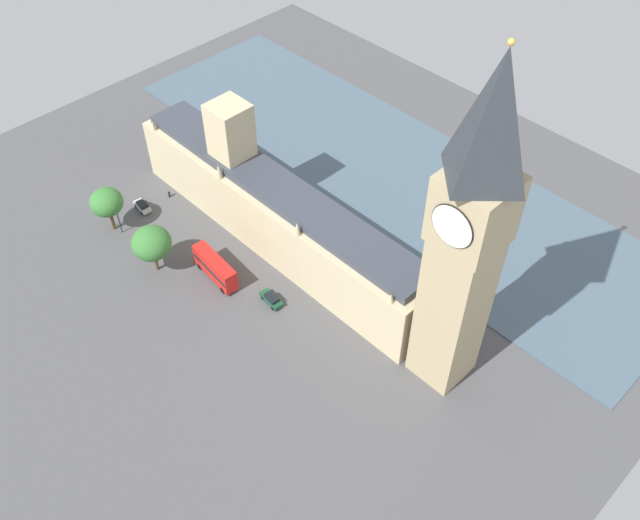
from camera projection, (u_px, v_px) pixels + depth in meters
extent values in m
plane|color=#4C4C4F|center=(273.00, 247.00, 127.67)|extent=(137.65, 137.65, 0.00)
cube|color=#475B6B|center=(387.00, 171.00, 142.96)|extent=(37.02, 123.88, 0.25)
cube|color=#CCBA8E|center=(280.00, 218.00, 124.14)|extent=(10.59, 67.65, 12.41)
cube|color=#CCBA8E|center=(234.00, 162.00, 125.79)|extent=(6.48, 6.48, 24.37)
cube|color=#383D47|center=(278.00, 188.00, 119.06)|extent=(8.05, 64.94, 1.60)
cone|color=#CCBA8E|center=(153.00, 126.00, 131.55)|extent=(1.20, 1.20, 1.94)
cone|color=#CCBA8E|center=(219.00, 171.00, 121.15)|extent=(1.20, 1.20, 3.08)
cone|color=#CCBA8E|center=(297.00, 229.00, 111.33)|extent=(1.20, 1.20, 2.64)
cone|color=#CCBA8E|center=(391.00, 298.00, 101.66)|extent=(1.20, 1.20, 1.81)
cube|color=tan|center=(452.00, 309.00, 98.78)|extent=(7.87, 7.87, 28.80)
cube|color=tan|center=(475.00, 209.00, 84.65)|extent=(8.65, 8.65, 10.20)
cylinder|color=silver|center=(452.00, 226.00, 82.49)|extent=(0.25, 5.98, 5.98)
torus|color=black|center=(452.00, 226.00, 82.49)|extent=(0.24, 6.22, 6.22)
cylinder|color=silver|center=(446.00, 192.00, 86.85)|extent=(5.98, 0.25, 5.98)
torus|color=black|center=(446.00, 192.00, 86.85)|extent=(6.22, 0.24, 6.22)
pyramid|color=#2D3338|center=(495.00, 117.00, 74.80)|extent=(8.65, 8.65, 16.97)
sphere|color=gold|center=(511.00, 42.00, 68.36)|extent=(0.80, 0.80, 0.80)
cube|color=#B7B7BC|center=(142.00, 206.00, 134.43)|extent=(2.18, 4.39, 0.75)
cube|color=black|center=(142.00, 204.00, 133.81)|extent=(1.72, 2.51, 0.65)
cylinder|color=black|center=(136.00, 206.00, 135.08)|extent=(0.31, 0.70, 0.68)
cylinder|color=black|center=(143.00, 203.00, 135.78)|extent=(0.31, 0.70, 0.68)
cylinder|color=black|center=(142.00, 213.00, 133.62)|extent=(0.31, 0.70, 0.68)
cylinder|color=black|center=(150.00, 210.00, 134.33)|extent=(0.31, 0.70, 0.68)
cube|color=red|center=(215.00, 267.00, 120.54)|extent=(3.38, 10.67, 4.20)
cube|color=black|center=(215.00, 267.00, 120.48)|extent=(3.41, 10.28, 0.70)
cylinder|color=black|center=(200.00, 267.00, 123.51)|extent=(0.44, 1.13, 1.10)
cylinder|color=black|center=(210.00, 261.00, 124.52)|extent=(0.44, 1.13, 1.10)
cylinder|color=black|center=(223.00, 290.00, 119.61)|extent=(0.44, 1.13, 1.10)
cylinder|color=black|center=(233.00, 284.00, 120.62)|extent=(0.44, 1.13, 1.10)
cube|color=#19472D|center=(271.00, 299.00, 117.98)|extent=(2.28, 4.86, 0.75)
cube|color=black|center=(272.00, 297.00, 117.34)|extent=(1.78, 2.77, 0.65)
cylinder|color=black|center=(262.00, 298.00, 118.71)|extent=(0.32, 0.70, 0.68)
cylinder|color=black|center=(270.00, 293.00, 119.41)|extent=(0.32, 0.70, 0.68)
cylinder|color=black|center=(273.00, 308.00, 117.09)|extent=(0.32, 0.70, 0.68)
cylinder|color=black|center=(280.00, 304.00, 117.79)|extent=(0.32, 0.70, 0.68)
cylinder|color=black|center=(169.00, 194.00, 137.05)|extent=(0.56, 0.56, 1.31)
sphere|color=#8C6647|center=(169.00, 191.00, 136.48)|extent=(0.25, 0.25, 0.25)
cube|color=gray|center=(169.00, 193.00, 137.17)|extent=(0.32, 0.20, 0.23)
cylinder|color=brown|center=(156.00, 261.00, 122.43)|extent=(0.56, 0.56, 3.96)
ellipsoid|color=#387533|center=(151.00, 243.00, 119.09)|extent=(7.02, 7.02, 5.97)
cylinder|color=brown|center=(112.00, 220.00, 129.53)|extent=(0.56, 0.56, 4.43)
ellipsoid|color=#387533|center=(106.00, 202.00, 126.24)|extent=(6.19, 6.19, 5.26)
cylinder|color=black|center=(112.00, 214.00, 129.54)|extent=(0.18, 0.18, 5.91)
sphere|color=#F2EAC6|center=(108.00, 202.00, 127.19)|extent=(0.56, 0.56, 0.56)
cylinder|color=black|center=(119.00, 220.00, 128.22)|extent=(0.18, 0.18, 6.20)
sphere|color=#F2EAC6|center=(115.00, 207.00, 125.77)|extent=(0.56, 0.56, 0.56)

